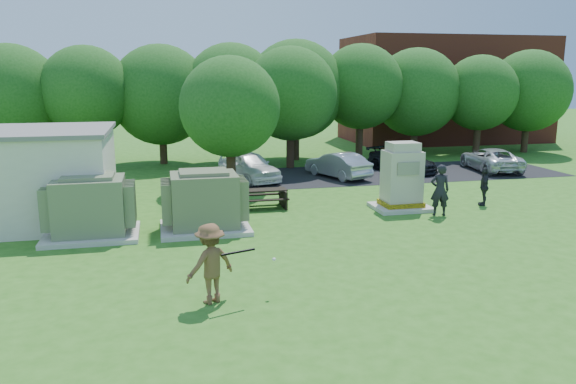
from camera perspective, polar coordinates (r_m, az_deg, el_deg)
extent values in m
plane|color=#2D6619|center=(15.74, 3.29, -7.59)|extent=(120.00, 120.00, 0.00)
cube|color=maroon|center=(46.84, 15.59, 9.99)|extent=(15.00, 8.00, 8.00)
cube|color=#232326|center=(30.36, 8.91, 1.84)|extent=(20.00, 6.00, 0.01)
cube|color=beige|center=(19.58, -19.28, -4.10)|extent=(3.00, 2.40, 0.15)
cube|color=#667352|center=(19.34, -19.48, -1.32)|extent=(2.20, 1.80, 1.80)
cube|color=#667352|center=(19.15, -19.68, 1.48)|extent=(1.60, 1.30, 0.12)
cube|color=#667352|center=(19.53, -23.18, -1.41)|extent=(0.32, 1.50, 1.35)
cube|color=#667352|center=(19.22, -15.73, -1.08)|extent=(0.32, 1.50, 1.35)
cube|color=beige|center=(19.49, -8.40, -3.61)|extent=(3.00, 2.40, 0.15)
cube|color=#646B4B|center=(19.25, -8.49, -0.81)|extent=(2.20, 1.80, 1.80)
cube|color=#646B4B|center=(19.06, -8.58, 2.00)|extent=(1.60, 1.30, 0.12)
cube|color=#646B4B|center=(19.20, -12.27, -0.92)|extent=(0.32, 1.50, 1.35)
cube|color=#646B4B|center=(19.38, -4.75, -0.56)|extent=(0.32, 1.50, 1.35)
cube|color=beige|center=(22.66, 11.36, -1.51)|extent=(2.18, 1.78, 0.15)
cube|color=yellow|center=(22.62, 11.38, -1.11)|extent=(1.54, 1.24, 0.18)
cube|color=#BCAF9C|center=(22.41, 11.49, 1.58)|extent=(1.39, 1.09, 1.98)
cube|color=#BCAF9C|center=(22.23, 11.61, 4.54)|extent=(1.14, 0.89, 0.35)
cube|color=gray|center=(21.83, 12.15, 2.34)|extent=(0.89, 0.04, 0.50)
cube|color=black|center=(22.30, -2.41, 0.20)|extent=(1.76, 0.68, 0.06)
cube|color=black|center=(22.88, -2.65, -0.25)|extent=(1.76, 0.24, 0.05)
cube|color=black|center=(21.85, -2.14, -0.83)|extent=(1.76, 0.24, 0.05)
cube|color=black|center=(22.25, -4.33, -0.80)|extent=(0.08, 1.32, 0.72)
cube|color=black|center=(22.52, -0.50, -0.61)|extent=(0.08, 1.32, 0.72)
imported|color=brown|center=(13.21, -7.90, -7.21)|extent=(1.42, 1.19, 1.90)
imported|color=black|center=(21.77, 15.17, 0.19)|extent=(0.80, 0.62, 1.96)
imported|color=#26252A|center=(24.06, 19.30, 0.52)|extent=(0.75, 0.97, 1.54)
imported|color=white|center=(28.03, -4.00, 2.64)|extent=(3.02, 4.65, 1.47)
imported|color=#B1B1B6|center=(28.96, 5.08, 2.76)|extent=(2.70, 4.19, 1.31)
imported|color=black|center=(31.25, 11.52, 3.15)|extent=(3.26, 4.53, 1.22)
imported|color=silver|center=(32.90, 19.88, 3.14)|extent=(2.62, 4.73, 1.25)
cylinder|color=black|center=(12.99, -5.08, -6.10)|extent=(0.82, 0.33, 0.06)
cylinder|color=maroon|center=(13.07, -7.29, -6.04)|extent=(0.23, 0.13, 0.06)
sphere|color=white|center=(13.56, -1.43, -6.87)|extent=(0.09, 0.09, 0.09)
cylinder|color=#47301E|center=(34.77, -25.89, 4.05)|extent=(0.44, 0.44, 2.40)
sphere|color=#235B1C|center=(34.55, -26.32, 8.78)|extent=(5.60, 5.60, 5.60)
cylinder|color=#47301E|center=(33.48, -19.45, 4.66)|extent=(0.44, 0.44, 2.80)
sphere|color=#235B1C|center=(33.27, -19.80, 9.61)|extent=(5.00, 5.00, 5.00)
cylinder|color=#47301E|center=(34.08, -12.56, 4.75)|extent=(0.44, 0.44, 2.30)
sphere|color=#235B1C|center=(33.86, -12.79, 9.60)|extent=(5.80, 5.80, 5.80)
cylinder|color=#47301E|center=(33.43, -5.67, 5.18)|extent=(0.44, 0.44, 2.70)
sphere|color=#235B1C|center=(33.21, -5.77, 10.28)|extent=(5.40, 5.40, 5.40)
cylinder|color=#47301E|center=(34.75, 0.79, 5.33)|extent=(0.44, 0.44, 2.50)
sphere|color=#235B1C|center=(34.53, 0.80, 10.36)|extent=(6.00, 6.00, 6.00)
cylinder|color=#47301E|center=(35.51, 7.26, 5.70)|extent=(0.44, 0.44, 2.90)
sphere|color=#235B1C|center=(35.31, 7.39, 10.56)|extent=(5.20, 5.20, 5.20)
cylinder|color=#47301E|center=(37.63, 12.69, 5.47)|extent=(0.44, 0.44, 2.40)
sphere|color=#235B1C|center=(37.43, 12.89, 9.86)|extent=(5.60, 5.60, 5.60)
cylinder|color=#47301E|center=(38.74, 18.64, 5.47)|extent=(0.44, 0.44, 2.60)
sphere|color=#235B1C|center=(38.56, 18.92, 9.51)|extent=(4.80, 4.80, 4.80)
cylinder|color=#47301E|center=(41.46, 22.95, 5.47)|extent=(0.44, 0.44, 2.50)
sphere|color=#235B1C|center=(41.28, 23.28, 9.42)|extent=(5.40, 5.40, 5.40)
cylinder|color=#47301E|center=(26.25, -5.81, 2.99)|extent=(0.44, 0.44, 2.40)
sphere|color=#235B1C|center=(25.97, -5.93, 8.63)|extent=(4.60, 4.60, 4.60)
cylinder|color=#47301E|center=(31.81, 0.23, 4.81)|extent=(0.44, 0.44, 2.60)
sphere|color=#235B1C|center=(31.58, 0.24, 9.96)|extent=(5.20, 5.20, 5.20)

